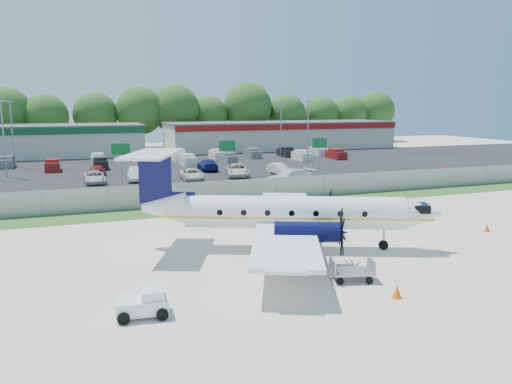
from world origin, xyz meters
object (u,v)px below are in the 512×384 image
object	(u,v)px
baggage_cart_far	(352,271)
baggage_cart_near	(274,237)
aircraft	(287,212)
pushback_tug	(145,303)

from	to	relation	value
baggage_cart_far	baggage_cart_near	bearing A→B (deg)	99.15
baggage_cart_near	baggage_cart_far	bearing A→B (deg)	-80.85
aircraft	baggage_cart_near	distance (m)	2.06
pushback_tug	baggage_cart_far	distance (m)	10.31
aircraft	baggage_cart_far	distance (m)	6.60
pushback_tug	baggage_cart_far	size ratio (longest dim) A/B	0.96
aircraft	baggage_cart_far	world-z (taller)	aircraft
aircraft	baggage_cart_far	xyz separation A→B (m)	(0.75, -6.32, -1.74)
aircraft	pushback_tug	xyz separation A→B (m)	(-9.54, -6.95, -1.70)
aircraft	baggage_cart_near	world-z (taller)	aircraft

